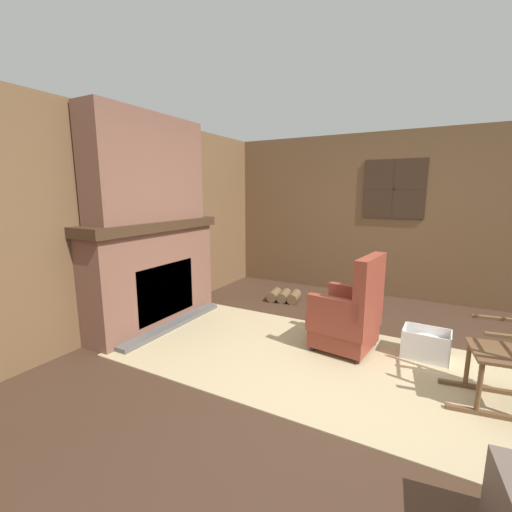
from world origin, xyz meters
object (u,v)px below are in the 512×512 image
armchair (349,316)px  oil_lamp_vase (129,214)px  laundry_basket (426,344)px  firewood_stack (284,296)px  storage_case (183,213)px

armchair → oil_lamp_vase: oil_lamp_vase is taller
armchair → laundry_basket: size_ratio=2.30×
firewood_stack → oil_lamp_vase: 2.53m
oil_lamp_vase → firewood_stack: bearing=59.8°
laundry_basket → oil_lamp_vase: 3.41m
armchair → laundry_basket: armchair is taller
armchair → laundry_basket: 0.78m
armchair → oil_lamp_vase: bearing=23.5°
laundry_basket → armchair: bearing=-165.7°
firewood_stack → oil_lamp_vase: oil_lamp_vase is taller
storage_case → laundry_basket: bearing=-1.0°
laundry_basket → storage_case: (-3.06, 0.05, 1.20)m
laundry_basket → storage_case: bearing=179.0°
oil_lamp_vase → storage_case: bearing=90.0°
armchair → firewood_stack: armchair is taller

